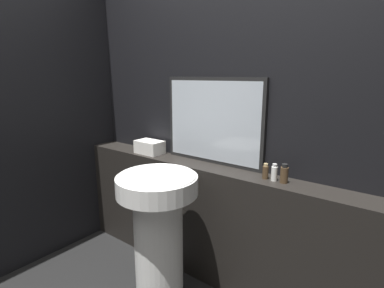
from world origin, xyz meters
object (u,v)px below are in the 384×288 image
mirror (213,121)px  towel_stack (150,147)px  pedestal_sink (158,231)px  shampoo_bottle (265,172)px  conditioner_bottle (274,173)px  lotion_bottle (284,174)px

mirror → towel_stack: 0.65m
pedestal_sink → towel_stack: size_ratio=3.98×
mirror → towel_stack: bearing=-170.7°
mirror → shampoo_bottle: size_ratio=8.12×
shampoo_bottle → conditioner_bottle: conditioner_bottle is taller
shampoo_bottle → conditioner_bottle: (0.06, -0.00, 0.00)m
shampoo_bottle → lotion_bottle: lotion_bottle is taller
pedestal_sink → mirror: size_ratio=1.14×
conditioner_bottle → lotion_bottle: 0.06m
conditioner_bottle → lotion_bottle: (0.06, 0.00, 0.01)m
towel_stack → lotion_bottle: 1.18m
mirror → conditioner_bottle: 0.61m
towel_stack → pedestal_sink: bearing=-41.0°
shampoo_bottle → pedestal_sink: bearing=-137.0°
towel_stack → lotion_bottle: lotion_bottle is taller
pedestal_sink → lotion_bottle: lotion_bottle is taller
conditioner_bottle → lotion_bottle: lotion_bottle is taller
towel_stack → shampoo_bottle: 1.06m
shampoo_bottle → lotion_bottle: size_ratio=0.84×
towel_stack → conditioner_bottle: conditioner_bottle is taller
pedestal_sink → towel_stack: bearing=139.0°
conditioner_bottle → lotion_bottle: size_ratio=0.91×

